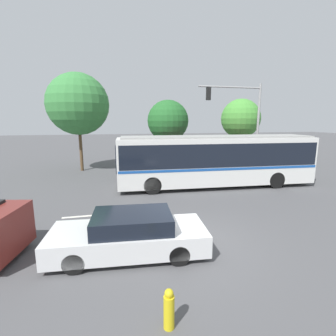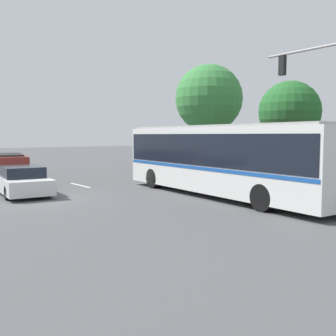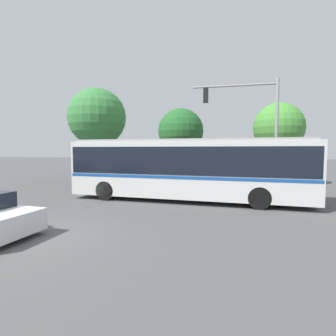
# 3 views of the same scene
# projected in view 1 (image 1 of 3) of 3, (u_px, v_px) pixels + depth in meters

# --- Properties ---
(ground_plane) EXTENTS (140.00, 140.00, 0.00)m
(ground_plane) POSITION_uv_depth(u_px,v_px,m) (188.00, 243.00, 8.42)
(ground_plane) COLOR #4C4C4F
(city_bus) EXTENTS (12.20, 3.21, 3.15)m
(city_bus) POSITION_uv_depth(u_px,v_px,m) (216.00, 158.00, 15.41)
(city_bus) COLOR silver
(city_bus) RESTS_ON ground
(sedan_foreground) EXTENTS (4.87, 2.28, 1.31)m
(sedan_foreground) POSITION_uv_depth(u_px,v_px,m) (130.00, 235.00, 7.65)
(sedan_foreground) COLOR silver
(sedan_foreground) RESTS_ON ground
(traffic_light_pole) EXTENTS (5.03, 0.24, 6.80)m
(traffic_light_pole) POSITION_uv_depth(u_px,v_px,m) (244.00, 115.00, 18.78)
(traffic_light_pole) COLOR gray
(traffic_light_pole) RESTS_ON ground
(flowering_hedge) EXTENTS (8.15, 1.46, 1.74)m
(flowering_hedge) POSITION_uv_depth(u_px,v_px,m) (205.00, 161.00, 19.98)
(flowering_hedge) COLOR #286028
(flowering_hedge) RESTS_ON ground
(street_tree_left) EXTENTS (4.82, 4.82, 7.75)m
(street_tree_left) POSITION_uv_depth(u_px,v_px,m) (78.00, 104.00, 19.63)
(street_tree_left) COLOR brown
(street_tree_left) RESTS_ON ground
(street_tree_centre) EXTENTS (3.49, 3.49, 5.79)m
(street_tree_centre) POSITION_uv_depth(u_px,v_px,m) (168.00, 121.00, 21.12)
(street_tree_centre) COLOR brown
(street_tree_centre) RESTS_ON ground
(street_tree_right) EXTENTS (3.65, 3.65, 6.08)m
(street_tree_right) POSITION_uv_depth(u_px,v_px,m) (241.00, 119.00, 23.40)
(street_tree_right) COLOR brown
(street_tree_right) RESTS_ON ground
(fire_hydrant) EXTENTS (0.22, 0.22, 0.86)m
(fire_hydrant) POSITION_uv_depth(u_px,v_px,m) (169.00, 309.00, 4.90)
(fire_hydrant) COLOR gold
(fire_hydrant) RESTS_ON ground
(lane_stripe_mid) EXTENTS (2.40, 0.16, 0.01)m
(lane_stripe_mid) POSITION_uv_depth(u_px,v_px,m) (91.00, 216.00, 10.82)
(lane_stripe_mid) COLOR silver
(lane_stripe_mid) RESTS_ON ground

